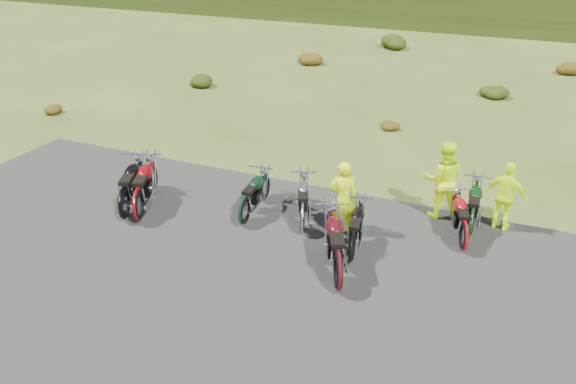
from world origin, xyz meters
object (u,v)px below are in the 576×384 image
at_px(motorcycle_3, 302,232).
at_px(motorcycle_7, 469,239).
at_px(motorcycle_0, 127,218).
at_px(person_middle, 342,199).

xyz_separation_m(motorcycle_3, motorcycle_7, (3.55, 1.23, 0.00)).
bearing_deg(motorcycle_0, motorcycle_3, -97.30).
xyz_separation_m(motorcycle_3, person_middle, (0.83, 0.30, 0.88)).
relative_size(motorcycle_0, person_middle, 1.27).
bearing_deg(motorcycle_3, person_middle, -90.60).
height_order(motorcycle_3, motorcycle_7, motorcycle_7).
distance_m(motorcycle_0, person_middle, 5.22).
bearing_deg(motorcycle_0, motorcycle_7, -95.27).
bearing_deg(motorcycle_7, motorcycle_0, 102.99).
height_order(motorcycle_7, person_middle, person_middle).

